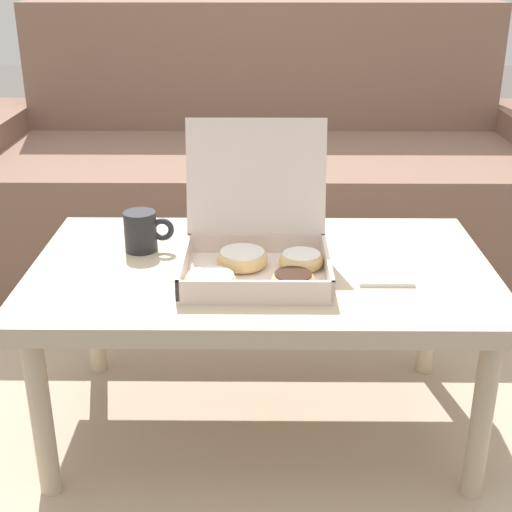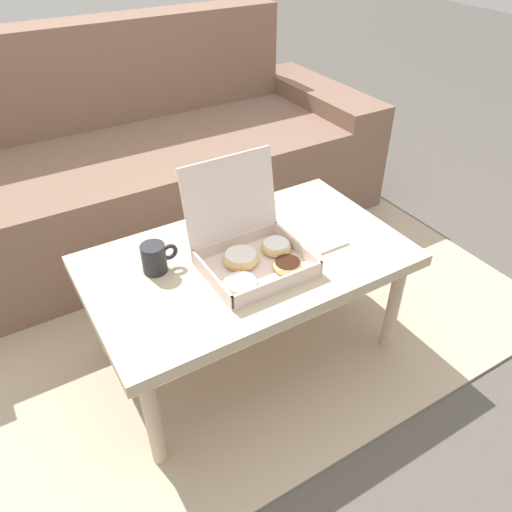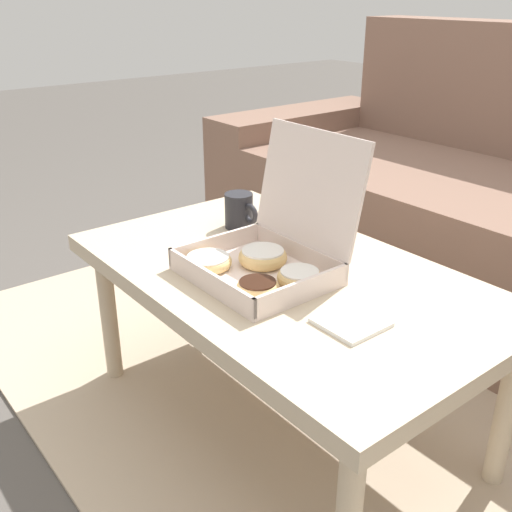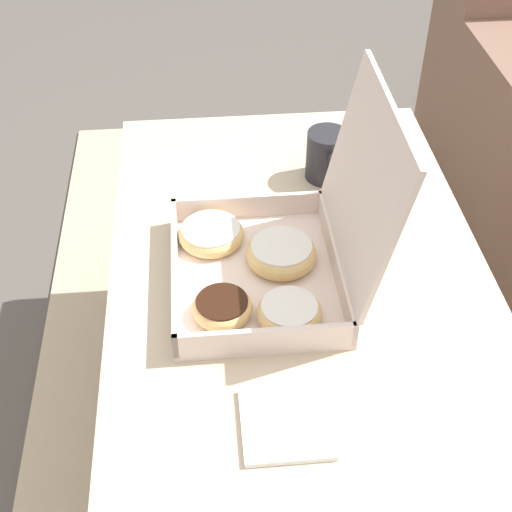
{
  "view_description": "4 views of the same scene",
  "coord_description": "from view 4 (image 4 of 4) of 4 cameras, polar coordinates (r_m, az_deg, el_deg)",
  "views": [
    {
      "loc": [
        -0.0,
        -1.6,
        1.05
      ],
      "look_at": [
        -0.01,
        -0.24,
        0.48
      ],
      "focal_mm": 50.0,
      "sensor_mm": 36.0,
      "label": 1
    },
    {
      "loc": [
        -0.63,
        -1.26,
        1.37
      ],
      "look_at": [
        -0.01,
        -0.24,
        0.48
      ],
      "focal_mm": 35.0,
      "sensor_mm": 36.0,
      "label": 2
    },
    {
      "loc": [
        0.91,
        -0.97,
        1.01
      ],
      "look_at": [
        -0.01,
        -0.24,
        0.48
      ],
      "focal_mm": 42.0,
      "sensor_mm": 36.0,
      "label": 3
    },
    {
      "loc": [
        0.78,
        -0.31,
        1.19
      ],
      "look_at": [
        -0.01,
        -0.24,
        0.48
      ],
      "focal_mm": 50.0,
      "sensor_mm": 36.0,
      "label": 4
    }
  ],
  "objects": [
    {
      "name": "coffee_mug",
      "position": [
        1.3,
        5.69,
        7.95
      ],
      "size": [
        0.11,
        0.07,
        0.09
      ],
      "color": "#232328",
      "rests_on": "coffee_table"
    },
    {
      "name": "napkin_stack",
      "position": [
        0.93,
        2.42,
        -13.24
      ],
      "size": [
        0.11,
        0.11,
        0.01
      ],
      "color": "white",
      "rests_on": "coffee_table"
    },
    {
      "name": "ground_plane",
      "position": [
        1.46,
        9.84,
        -13.85
      ],
      "size": [
        12.0,
        12.0,
        0.0
      ],
      "primitive_type": "plane",
      "color": "#514C47"
    },
    {
      "name": "coffee_table",
      "position": [
        1.13,
        3.66,
        -3.72
      ],
      "size": [
        1.01,
        0.6,
        0.43
      ],
      "color": "#C6B293",
      "rests_on": "ground_plane"
    },
    {
      "name": "pastry_box",
      "position": [
        1.07,
        1.47,
        0.07
      ],
      "size": [
        0.31,
        0.31,
        0.3
      ],
      "color": "silver",
      "rests_on": "coffee_table"
    }
  ]
}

